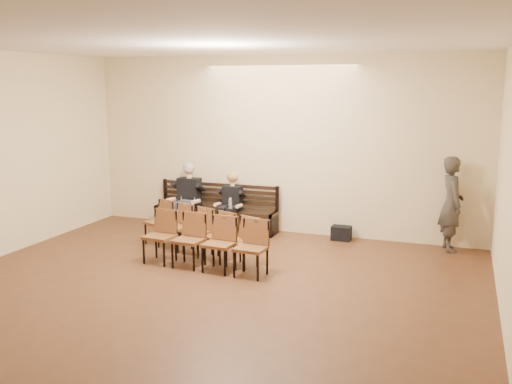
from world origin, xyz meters
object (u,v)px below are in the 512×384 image
bench (215,219)px  seated_woman (231,207)px  laptop (185,203)px  seated_man (187,196)px  water_bottle (230,209)px  chair_row_back (203,243)px  chair_row_front (197,232)px  bag (341,233)px  passerby (452,197)px

bench → seated_woman: (0.39, -0.12, 0.31)m
seated_woman → laptop: 0.94m
seated_man → seated_woman: (0.96, 0.00, -0.14)m
water_bottle → bench: bearing=141.3°
chair_row_back → seated_woman: bearing=106.1°
seated_man → seated_woman: 0.97m
chair_row_back → bench: bearing=114.3°
chair_row_back → chair_row_front: bearing=127.3°
seated_woman → bench: bearing=163.0°
water_bottle → chair_row_front: (-0.08, -1.30, -0.15)m
bag → chair_row_back: 3.04m
seated_man → chair_row_front: size_ratio=0.54×
bag → bench: bearing=-177.8°
bench → bag: (2.59, 0.10, -0.09)m
water_bottle → chair_row_front: size_ratio=0.08×
water_bottle → passerby: bearing=7.1°
bench → laptop: laptop is taller
seated_woman → laptop: size_ratio=3.43×
seated_man → laptop: bearing=-78.6°
laptop → passerby: 5.11m
bag → passerby: size_ratio=0.19×
seated_man → passerby: size_ratio=0.69×
water_bottle → passerby: (4.05, 0.50, 0.42)m
bench → passerby: passerby is taller
laptop → bag: size_ratio=0.85×
water_bottle → chair_row_front: 1.31m
seated_man → water_bottle: size_ratio=6.37×
bench → seated_woman: seated_woman is taller
bench → bag: bearing=2.2°
seated_man → water_bottle: (1.07, -0.28, -0.12)m
water_bottle → chair_row_front: bearing=-93.4°
bench → seated_woman: size_ratio=2.41×
seated_woman → bag: seated_woman is taller
seated_man → chair_row_front: bearing=-57.9°
water_bottle → bag: size_ratio=0.58×
seated_woman → laptop: (-0.93, -0.15, 0.03)m
seated_man → bag: bearing=4.0°
seated_man → seated_woman: size_ratio=1.26×
water_bottle → chair_row_back: chair_row_back is taller
passerby → chair_row_back: (-3.69, -2.48, -0.54)m
laptop → water_bottle: (1.04, -0.13, -0.01)m
bench → chair_row_front: (0.42, -1.70, 0.18)m
seated_woman → passerby: size_ratio=0.55×
bag → chair_row_front: bearing=-140.2°
bag → seated_man: bearing=-176.0°
seated_man → water_bottle: 1.11m
seated_woman → passerby: 4.18m
laptop → chair_row_front: bearing=-58.6°
chair_row_front → seated_woman: bearing=111.8°
bench → laptop: 0.69m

